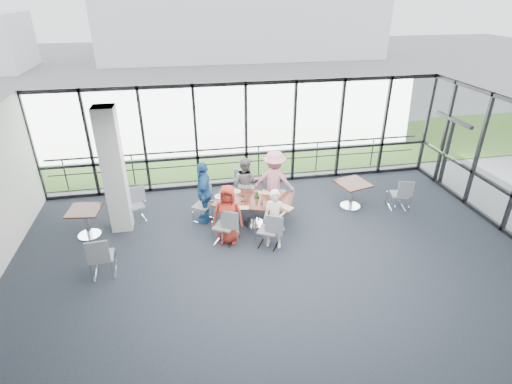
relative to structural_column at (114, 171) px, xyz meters
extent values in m
cube|color=#1D232B|center=(3.60, -3.00, -1.61)|extent=(12.00, 10.00, 0.02)
cube|color=silver|center=(3.60, -3.00, 1.60)|extent=(12.00, 10.00, 0.04)
cube|color=white|center=(3.60, 2.00, 0.00)|extent=(12.00, 0.10, 3.20)
cube|color=black|center=(9.60, 0.75, -0.55)|extent=(0.12, 1.60, 2.10)
cube|color=silver|center=(0.00, 0.00, 0.00)|extent=(0.50, 0.50, 3.20)
cube|color=slate|center=(3.60, 7.00, -1.62)|extent=(80.00, 70.00, 0.02)
cube|color=#325E1B|center=(3.60, 5.00, -1.59)|extent=(80.00, 5.00, 0.01)
cube|color=white|center=(7.60, 29.00, 1.40)|extent=(24.00, 10.00, 6.00)
cylinder|color=#2D2D33|center=(3.60, 2.60, -1.10)|extent=(12.00, 0.06, 0.06)
cube|color=#37130E|center=(3.38, -0.49, -0.87)|extent=(2.22, 1.71, 0.04)
cylinder|color=silver|center=(3.38, -0.49, -1.25)|extent=(0.12, 0.12, 0.71)
cylinder|color=silver|center=(3.38, -0.49, -1.59)|extent=(0.56, 0.56, 0.03)
cube|color=#37130E|center=(-0.80, -0.25, -0.87)|extent=(0.85, 0.85, 0.04)
cylinder|color=silver|center=(-0.80, -0.25, -1.25)|extent=(0.12, 0.12, 0.71)
cube|color=#37130E|center=(6.26, -0.06, -0.87)|extent=(1.00, 1.00, 0.04)
cylinder|color=silver|center=(6.26, -0.06, -1.25)|extent=(0.12, 0.12, 0.71)
imported|color=#A92B1E|center=(2.63, -1.15, -0.84)|extent=(0.85, 0.68, 1.51)
imported|color=white|center=(3.68, -1.56, -0.86)|extent=(0.65, 0.57, 1.49)
imported|color=gray|center=(3.30, 0.49, -0.85)|extent=(0.86, 0.78, 1.50)
imported|color=pink|center=(4.06, 0.17, -0.72)|extent=(1.28, 1.01, 1.76)
imported|color=#255B98|center=(2.14, -0.05, -0.75)|extent=(0.68, 1.06, 1.69)
cylinder|color=white|center=(2.74, -0.61, -0.84)|extent=(0.25, 0.25, 0.01)
cylinder|color=white|center=(3.84, -1.03, -0.84)|extent=(0.24, 0.24, 0.01)
cylinder|color=white|center=(2.99, 0.01, -0.84)|extent=(0.24, 0.24, 0.01)
cylinder|color=white|center=(3.93, -0.30, -0.84)|extent=(0.24, 0.24, 0.01)
cylinder|color=white|center=(2.53, -0.21, -0.84)|extent=(0.27, 0.27, 0.01)
cylinder|color=white|center=(3.06, -0.57, -0.78)|extent=(0.07, 0.07, 0.15)
cylinder|color=white|center=(3.53, -0.78, -0.78)|extent=(0.07, 0.07, 0.14)
cylinder|color=white|center=(3.47, -0.23, -0.78)|extent=(0.07, 0.07, 0.14)
cylinder|color=white|center=(2.64, -0.32, -0.78)|extent=(0.07, 0.07, 0.15)
cube|color=beige|center=(3.04, -0.89, -0.85)|extent=(0.31, 0.24, 0.00)
cube|color=beige|center=(4.10, -1.08, -0.85)|extent=(0.36, 0.38, 0.00)
cube|color=beige|center=(3.68, -0.19, -0.85)|extent=(0.34, 0.28, 0.00)
cube|color=black|center=(3.47, -0.45, -0.83)|extent=(0.10, 0.07, 0.04)
cylinder|color=#AB0300|center=(3.48, -0.43, -0.76)|extent=(0.06, 0.06, 0.18)
cylinder|color=#1D6B1F|center=(3.44, -0.49, -0.75)|extent=(0.05, 0.05, 0.20)
camera|label=1|loc=(1.75, -9.36, 3.97)|focal=28.00mm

